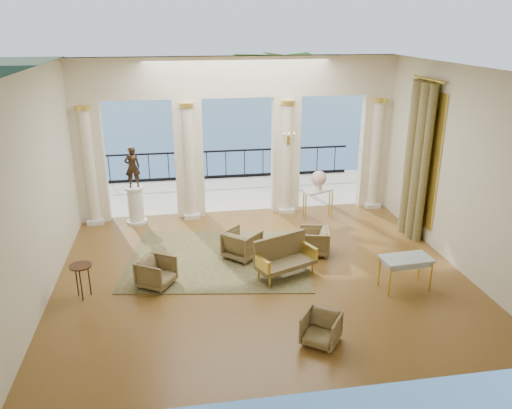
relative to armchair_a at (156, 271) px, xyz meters
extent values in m
plane|color=#503113|center=(2.31, 0.26, -0.35)|extent=(9.00, 9.00, 0.00)
plane|color=beige|center=(2.31, -3.74, 1.90)|extent=(9.00, 0.00, 9.00)
plane|color=beige|center=(-2.19, 0.26, 1.90)|extent=(0.00, 8.00, 8.00)
plane|color=beige|center=(6.81, 0.26, 1.90)|extent=(0.00, 8.00, 8.00)
plane|color=white|center=(2.31, 0.26, 4.15)|extent=(9.00, 9.00, 0.00)
cube|color=beige|center=(2.31, 4.11, 3.60)|extent=(9.00, 0.30, 1.10)
cube|color=beige|center=(-1.79, 4.11, 1.35)|extent=(0.80, 0.30, 3.40)
cylinder|color=beige|center=(-1.79, 3.93, 1.25)|extent=(0.28, 0.28, 3.20)
cylinder|color=gold|center=(-1.79, 3.93, 2.90)|extent=(0.40, 0.40, 0.12)
cube|color=silver|center=(-1.79, 3.93, -0.29)|extent=(0.45, 0.45, 0.12)
cube|color=beige|center=(0.91, 4.11, 1.35)|extent=(0.80, 0.30, 3.40)
cylinder|color=beige|center=(0.91, 3.93, 1.25)|extent=(0.28, 0.28, 3.20)
cylinder|color=gold|center=(0.91, 3.93, 2.90)|extent=(0.40, 0.40, 0.12)
cube|color=silver|center=(0.91, 3.93, -0.29)|extent=(0.45, 0.45, 0.12)
cube|color=beige|center=(3.71, 4.11, 1.35)|extent=(0.80, 0.30, 3.40)
cylinder|color=beige|center=(3.71, 3.93, 1.25)|extent=(0.28, 0.28, 3.20)
cylinder|color=gold|center=(3.71, 3.93, 2.90)|extent=(0.40, 0.40, 0.12)
cube|color=silver|center=(3.71, 3.93, -0.29)|extent=(0.45, 0.45, 0.12)
cube|color=beige|center=(6.41, 4.11, 1.35)|extent=(0.80, 0.30, 3.40)
cylinder|color=beige|center=(6.41, 3.93, 1.25)|extent=(0.28, 0.28, 3.20)
cylinder|color=gold|center=(6.41, 3.93, 2.90)|extent=(0.40, 0.40, 0.12)
cube|color=silver|center=(6.41, 3.93, -0.29)|extent=(0.45, 0.45, 0.12)
cube|color=beige|center=(2.31, 6.06, -0.40)|extent=(10.00, 3.60, 0.10)
cube|color=black|center=(2.31, 7.66, 0.65)|extent=(9.00, 0.06, 0.06)
cube|color=black|center=(2.31, 7.66, -0.30)|extent=(9.00, 0.06, 0.10)
cylinder|color=black|center=(2.31, 7.66, 0.15)|extent=(0.03, 0.03, 1.00)
cylinder|color=black|center=(-1.79, 7.66, 0.15)|extent=(0.03, 0.03, 1.00)
cylinder|color=black|center=(6.41, 7.66, 0.15)|extent=(0.03, 0.03, 1.00)
cylinder|color=#4C3823|center=(4.31, 6.86, 1.75)|extent=(0.20, 0.20, 4.20)
plane|color=#2F5A8C|center=(2.31, 60.26, -6.35)|extent=(160.00, 160.00, 0.00)
cylinder|color=brown|center=(6.61, 1.31, 1.65)|extent=(0.26, 0.26, 4.00)
cylinder|color=brown|center=(6.57, 1.76, 1.65)|extent=(0.32, 0.32, 4.00)
cylinder|color=brown|center=(6.61, 2.21, 1.65)|extent=(0.26, 0.26, 4.00)
cylinder|color=gold|center=(6.66, 1.76, 3.70)|extent=(0.08, 1.40, 0.08)
cube|color=gold|center=(6.78, 1.76, 1.75)|extent=(0.04, 1.60, 3.40)
cube|color=gold|center=(3.71, 3.79, 1.85)|extent=(0.10, 0.04, 0.25)
cylinder|color=gold|center=(3.57, 3.71, 1.95)|extent=(0.02, 0.02, 0.22)
cylinder|color=gold|center=(3.71, 3.71, 1.95)|extent=(0.02, 0.02, 0.22)
cylinder|color=gold|center=(3.85, 3.71, 1.95)|extent=(0.02, 0.02, 0.22)
cube|color=#32361C|center=(1.43, 1.06, -0.34)|extent=(4.70, 3.91, 0.02)
imported|color=#42371D|center=(0.00, 0.00, 0.00)|extent=(0.89, 0.90, 0.69)
imported|color=#42371D|center=(2.91, -2.54, -0.03)|extent=(0.83, 0.82, 0.63)
imported|color=#42371D|center=(3.77, 1.00, 0.01)|extent=(0.79, 0.82, 0.71)
imported|color=#42371D|center=(2.00, 1.07, 0.04)|extent=(1.02, 1.02, 0.77)
cube|color=#42371D|center=(2.83, -0.04, -0.05)|extent=(1.47, 1.04, 0.10)
cube|color=#42371D|center=(2.73, 0.20, 0.28)|extent=(1.28, 0.60, 0.55)
cube|color=gold|center=(2.25, -0.29, 0.14)|extent=(0.29, 0.54, 0.26)
cube|color=gold|center=(3.42, 0.21, 0.14)|extent=(0.29, 0.54, 0.26)
cylinder|color=gold|center=(2.38, -0.47, -0.22)|extent=(0.05, 0.05, 0.25)
cylinder|color=gold|center=(3.46, -0.02, -0.22)|extent=(0.05, 0.05, 0.25)
cylinder|color=gold|center=(2.21, -0.06, -0.22)|extent=(0.05, 0.05, 0.25)
cylinder|color=gold|center=(3.29, 0.39, -0.22)|extent=(0.05, 0.05, 0.25)
cube|color=#A4BACE|center=(5.21, -0.95, 0.34)|extent=(1.08, 0.64, 0.05)
cylinder|color=gold|center=(4.75, -1.22, -0.01)|extent=(0.04, 0.04, 0.67)
cylinder|color=gold|center=(5.70, -1.15, -0.01)|extent=(0.04, 0.04, 0.67)
cylinder|color=gold|center=(4.72, -0.75, -0.01)|extent=(0.04, 0.04, 0.67)
cylinder|color=gold|center=(5.67, -0.68, -0.01)|extent=(0.04, 0.04, 0.67)
cylinder|color=silver|center=(-0.64, 3.76, -0.31)|extent=(0.58, 0.58, 0.08)
cylinder|color=silver|center=(-0.64, 3.76, 0.18)|extent=(0.43, 0.43, 0.93)
cylinder|color=silver|center=(-0.64, 3.76, 0.69)|extent=(0.54, 0.54, 0.06)
imported|color=black|center=(-0.64, 3.76, 1.29)|extent=(0.46, 0.36, 1.14)
cube|color=silver|center=(4.51, 3.31, 0.46)|extent=(0.94, 0.66, 0.05)
cylinder|color=gold|center=(4.21, 3.05, 0.04)|extent=(0.04, 0.04, 0.78)
cylinder|color=gold|center=(4.92, 3.36, 0.04)|extent=(0.04, 0.04, 0.78)
cylinder|color=gold|center=(4.11, 3.27, 0.04)|extent=(0.04, 0.04, 0.78)
cylinder|color=gold|center=(4.82, 3.58, 0.04)|extent=(0.04, 0.04, 0.78)
cylinder|color=white|center=(4.51, 3.31, 0.62)|extent=(0.22, 0.22, 0.27)
sphere|color=#D69BA5|center=(4.51, 3.31, 0.84)|extent=(0.43, 0.43, 0.43)
cylinder|color=black|center=(-1.48, -0.24, 0.37)|extent=(0.45, 0.45, 0.03)
cylinder|color=black|center=(-1.36, -0.17, 0.00)|extent=(0.03, 0.03, 0.70)
cylinder|color=black|center=(-1.60, -0.16, 0.00)|extent=(0.03, 0.03, 0.70)
cylinder|color=black|center=(-1.48, -0.38, 0.00)|extent=(0.03, 0.03, 0.70)
camera|label=1|loc=(0.57, -9.73, 5.02)|focal=35.00mm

